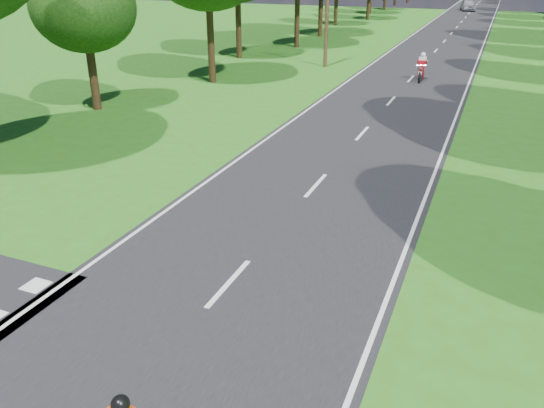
% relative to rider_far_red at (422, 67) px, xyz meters
% --- Properties ---
extents(ground, '(160.00, 160.00, 0.00)m').
position_rel_rider_far_red_xyz_m(ground, '(-0.59, -25.73, -0.82)').
color(ground, '#2D6116').
rests_on(ground, ground).
extents(main_road, '(7.00, 140.00, 0.02)m').
position_rel_rider_far_red_xyz_m(main_road, '(-0.59, 24.27, -0.81)').
color(main_road, black).
rests_on(main_road, ground).
extents(road_markings, '(7.40, 140.00, 0.01)m').
position_rel_rider_far_red_xyz_m(road_markings, '(-0.72, 22.40, -0.79)').
color(road_markings, silver).
rests_on(road_markings, main_road).
extents(telegraph_pole, '(1.20, 0.26, 8.00)m').
position_rel_rider_far_red_xyz_m(telegraph_pole, '(-6.59, 2.27, 3.26)').
color(telegraph_pole, '#382616').
rests_on(telegraph_pole, ground).
extents(rider_far_red, '(0.76, 1.95, 1.59)m').
position_rel_rider_far_red_xyz_m(rider_far_red, '(0.00, 0.00, 0.00)').
color(rider_far_red, '#A4140C').
rests_on(rider_far_red, main_road).
extents(distant_car, '(2.60, 4.75, 1.53)m').
position_rel_rider_far_red_xyz_m(distant_car, '(-1.17, 52.84, -0.03)').
color(distant_car, '#B0B3B7').
rests_on(distant_car, main_road).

